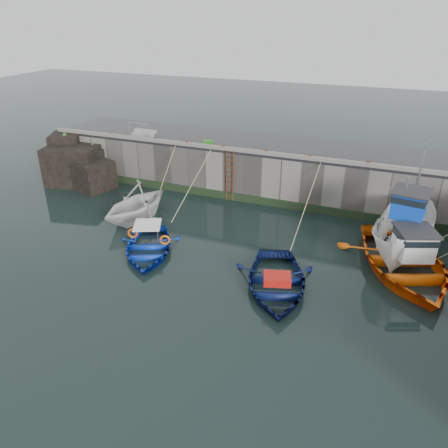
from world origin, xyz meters
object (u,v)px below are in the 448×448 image
at_px(boat_near_blue, 148,252).
at_px(boat_far_orange, 404,262).
at_px(bollard_c, 266,152).
at_px(bollard_d, 310,157).
at_px(ladder, 229,176).
at_px(boat_near_white, 138,219).
at_px(boat_far_white, 405,234).
at_px(bollard_e, 368,163).
at_px(bollard_b, 224,147).
at_px(fish_crate, 208,143).
at_px(bollard_a, 187,143).
at_px(boat_near_navy, 275,288).

distance_m(boat_near_blue, boat_far_orange, 12.17).
distance_m(boat_far_orange, bollard_c, 10.12).
bearing_deg(bollard_d, boat_near_blue, -127.68).
distance_m(ladder, boat_far_orange, 11.55).
height_order(boat_near_white, boat_far_orange, boat_far_orange).
bearing_deg(boat_near_blue, boat_far_white, -3.17).
bearing_deg(bollard_d, bollard_e, 0.00).
bearing_deg(bollard_b, boat_near_white, -125.29).
relative_size(bollard_b, bollard_e, 1.00).
relative_size(boat_near_white, boat_near_blue, 1.02).
bearing_deg(boat_far_white, fish_crate, 170.03).
distance_m(boat_far_white, bollard_b, 11.59).
bearing_deg(boat_near_white, bollard_d, 39.97).
relative_size(boat_far_white, bollard_b, 25.49).
relative_size(bollard_c, bollard_e, 1.00).
relative_size(boat_far_orange, bollard_a, 30.63).
xyz_separation_m(boat_near_blue, bollard_e, (9.38, 8.01, 3.30)).
xyz_separation_m(boat_near_white, boat_far_white, (14.27, 1.33, 1.11)).
height_order(boat_near_blue, boat_far_orange, boat_far_orange).
xyz_separation_m(boat_near_white, bollard_c, (6.15, 4.87, 3.30)).
xyz_separation_m(bollard_b, bollard_d, (5.30, 0.00, 0.00)).
relative_size(boat_far_orange, fish_crate, 15.43).
bearing_deg(boat_near_navy, bollard_d, 76.43).
xyz_separation_m(boat_near_blue, boat_far_white, (11.71, 4.47, 1.11)).
height_order(boat_near_blue, bollard_a, bollard_a).
height_order(fish_crate, bollard_a, bollard_a).
distance_m(boat_near_blue, fish_crate, 9.21).
xyz_separation_m(fish_crate, bollard_d, (6.61, -0.58, 0.00)).
xyz_separation_m(boat_near_navy, bollard_a, (-8.36, 8.66, 3.30)).
height_order(boat_far_orange, bollard_a, boat_far_orange).
bearing_deg(boat_near_navy, bollard_c, 92.77).
bearing_deg(ladder, bollard_e, 2.40).
relative_size(bollard_a, bollard_e, 1.00).
bearing_deg(ladder, boat_near_navy, -57.23).
xyz_separation_m(ladder, boat_near_blue, (-1.38, -7.67, -1.59)).
height_order(boat_far_white, bollard_e, boat_far_white).
xyz_separation_m(bollard_b, bollard_c, (2.70, 0.00, 0.00)).
height_order(fish_crate, bollard_b, bollard_b).
relative_size(fish_crate, bollard_d, 1.99).
height_order(boat_near_blue, bollard_b, bollard_b).
height_order(boat_near_white, bollard_c, bollard_c).
xyz_separation_m(bollard_c, bollard_d, (2.60, 0.00, 0.00)).
relative_size(fish_crate, bollard_b, 1.99).
relative_size(boat_near_blue, bollard_a, 16.88).
height_order(bollard_a, bollard_c, same).
distance_m(boat_near_navy, boat_far_orange, 6.19).
bearing_deg(fish_crate, bollard_e, -20.77).
xyz_separation_m(boat_far_white, bollard_b, (-10.82, 3.54, 2.19)).
xyz_separation_m(boat_near_blue, bollard_a, (-1.62, 8.01, 3.30)).
height_order(boat_near_white, bollard_b, bollard_b).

